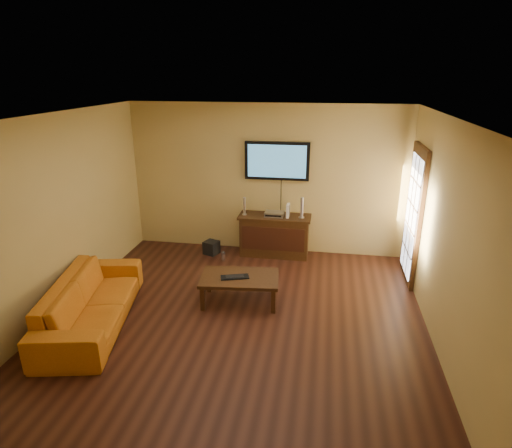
% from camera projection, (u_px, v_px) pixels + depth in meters
% --- Properties ---
extents(ground_plane, '(5.00, 5.00, 0.00)m').
position_uv_depth(ground_plane, '(239.00, 318.00, 5.87)').
color(ground_plane, black).
rests_on(ground_plane, ground).
extents(room_walls, '(5.00, 5.00, 5.00)m').
position_uv_depth(room_walls, '(247.00, 188.00, 5.89)').
color(room_walls, tan).
rests_on(room_walls, ground).
extents(french_door, '(0.07, 1.02, 2.22)m').
position_uv_depth(french_door, '(413.00, 216.00, 6.72)').
color(french_door, black).
rests_on(french_door, ground).
extents(media_console, '(1.29, 0.49, 0.75)m').
position_uv_depth(media_console, '(274.00, 235.00, 7.80)').
color(media_console, black).
rests_on(media_console, ground).
extents(television, '(1.15, 0.08, 0.68)m').
position_uv_depth(television, '(277.00, 161.00, 7.55)').
color(television, black).
rests_on(television, ground).
extents(coffee_table, '(1.18, 0.78, 0.41)m').
position_uv_depth(coffee_table, '(240.00, 280.00, 6.18)').
color(coffee_table, black).
rests_on(coffee_table, ground).
extents(sofa, '(1.08, 2.28, 0.86)m').
position_uv_depth(sofa, '(91.00, 294.00, 5.63)').
color(sofa, '#C76A16').
rests_on(sofa, ground).
extents(speaker_left, '(0.09, 0.09, 0.33)m').
position_uv_depth(speaker_left, '(244.00, 207.00, 7.69)').
color(speaker_left, silver).
rests_on(speaker_left, media_console).
extents(speaker_right, '(0.10, 0.10, 0.37)m').
position_uv_depth(speaker_right, '(302.00, 208.00, 7.52)').
color(speaker_right, silver).
rests_on(speaker_right, media_console).
extents(av_receiver, '(0.35, 0.25, 0.08)m').
position_uv_depth(av_receiver, '(274.00, 214.00, 7.66)').
color(av_receiver, silver).
rests_on(av_receiver, media_console).
extents(game_console, '(0.05, 0.18, 0.24)m').
position_uv_depth(game_console, '(288.00, 211.00, 7.57)').
color(game_console, white).
rests_on(game_console, media_console).
extents(subwoofer, '(0.31, 0.31, 0.24)m').
position_uv_depth(subwoofer, '(211.00, 247.00, 7.93)').
color(subwoofer, black).
rests_on(subwoofer, ground).
extents(bottle, '(0.06, 0.06, 0.18)m').
position_uv_depth(bottle, '(223.00, 256.00, 7.64)').
color(bottle, white).
rests_on(bottle, ground).
extents(keyboard, '(0.43, 0.26, 0.02)m').
position_uv_depth(keyboard, '(235.00, 277.00, 6.13)').
color(keyboard, black).
rests_on(keyboard, coffee_table).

